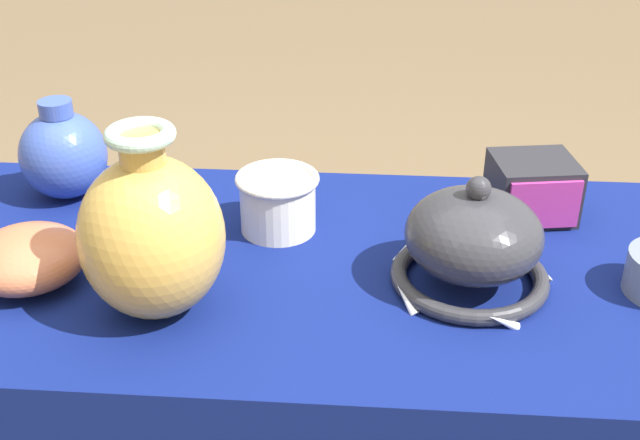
{
  "coord_description": "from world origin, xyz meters",
  "views": [
    {
      "loc": [
        0.05,
        -0.95,
        1.33
      ],
      "look_at": [
        -0.01,
        -0.05,
        0.83
      ],
      "focal_mm": 45.0,
      "sensor_mm": 36.0,
      "label": 1
    }
  ],
  "objects_px": {
    "cup_wide_ivory": "(278,200)",
    "jar_round_cobalt": "(63,154)",
    "vase_dome_bell": "(473,243)",
    "bowl_shallow_terracotta": "(28,258)",
    "mosaic_tile_box": "(532,188)",
    "vase_tall_bulbous": "(152,235)"
  },
  "relations": [
    {
      "from": "cup_wide_ivory",
      "to": "jar_round_cobalt",
      "type": "height_order",
      "value": "jar_round_cobalt"
    },
    {
      "from": "vase_dome_bell",
      "to": "jar_round_cobalt",
      "type": "height_order",
      "value": "jar_round_cobalt"
    },
    {
      "from": "cup_wide_ivory",
      "to": "jar_round_cobalt",
      "type": "relative_size",
      "value": 0.77
    },
    {
      "from": "vase_dome_bell",
      "to": "cup_wide_ivory",
      "type": "height_order",
      "value": "vase_dome_bell"
    },
    {
      "from": "bowl_shallow_terracotta",
      "to": "vase_tall_bulbous",
      "type": "bearing_deg",
      "value": -14.52
    },
    {
      "from": "bowl_shallow_terracotta",
      "to": "cup_wide_ivory",
      "type": "distance_m",
      "value": 0.35
    },
    {
      "from": "vase_tall_bulbous",
      "to": "vase_dome_bell",
      "type": "relative_size",
      "value": 1.1
    },
    {
      "from": "vase_dome_bell",
      "to": "bowl_shallow_terracotta",
      "type": "distance_m",
      "value": 0.59
    },
    {
      "from": "vase_dome_bell",
      "to": "mosaic_tile_box",
      "type": "distance_m",
      "value": 0.23
    },
    {
      "from": "cup_wide_ivory",
      "to": "vase_tall_bulbous",
      "type": "bearing_deg",
      "value": -120.64
    },
    {
      "from": "mosaic_tile_box",
      "to": "cup_wide_ivory",
      "type": "height_order",
      "value": "mosaic_tile_box"
    },
    {
      "from": "mosaic_tile_box",
      "to": "vase_dome_bell",
      "type": "bearing_deg",
      "value": -127.87
    },
    {
      "from": "vase_dome_bell",
      "to": "mosaic_tile_box",
      "type": "relative_size",
      "value": 1.64
    },
    {
      "from": "vase_tall_bulbous",
      "to": "cup_wide_ivory",
      "type": "bearing_deg",
      "value": 59.36
    },
    {
      "from": "cup_wide_ivory",
      "to": "jar_round_cobalt",
      "type": "bearing_deg",
      "value": 166.02
    },
    {
      "from": "vase_dome_bell",
      "to": "cup_wide_ivory",
      "type": "bearing_deg",
      "value": 154.89
    },
    {
      "from": "cup_wide_ivory",
      "to": "mosaic_tile_box",
      "type": "bearing_deg",
      "value": 10.96
    },
    {
      "from": "vase_tall_bulbous",
      "to": "bowl_shallow_terracotta",
      "type": "xyz_separation_m",
      "value": [
        -0.19,
        0.05,
        -0.07
      ]
    },
    {
      "from": "bowl_shallow_terracotta",
      "to": "cup_wide_ivory",
      "type": "xyz_separation_m",
      "value": [
        0.31,
        0.16,
        0.01
      ]
    },
    {
      "from": "mosaic_tile_box",
      "to": "jar_round_cobalt",
      "type": "distance_m",
      "value": 0.73
    },
    {
      "from": "vase_tall_bulbous",
      "to": "vase_dome_bell",
      "type": "xyz_separation_m",
      "value": [
        0.4,
        0.09,
        -0.05
      ]
    },
    {
      "from": "vase_tall_bulbous",
      "to": "mosaic_tile_box",
      "type": "relative_size",
      "value": 1.81
    }
  ]
}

